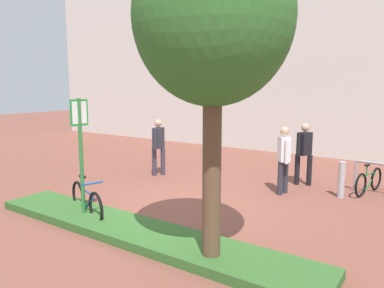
{
  "coord_description": "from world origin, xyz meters",
  "views": [
    {
      "loc": [
        4.84,
        -6.43,
        2.73
      ],
      "look_at": [
        -0.34,
        1.1,
        1.28
      ],
      "focal_mm": 34.55,
      "sensor_mm": 36.0,
      "label": 1
    }
  ],
  "objects_px": {
    "bike_at_sign": "(87,201)",
    "tree_sidewalk": "(213,20)",
    "person_suited_dark": "(304,150)",
    "person_suited_navy": "(158,144)",
    "bollard_steel": "(341,180)",
    "person_shirt_blue": "(284,156)",
    "parking_sign_post": "(80,142)"
  },
  "relations": [
    {
      "from": "bike_at_sign",
      "to": "tree_sidewalk",
      "type": "bearing_deg",
      "value": -5.27
    },
    {
      "from": "tree_sidewalk",
      "to": "person_suited_dark",
      "type": "xyz_separation_m",
      "value": [
        -0.32,
        5.38,
        -2.66
      ]
    },
    {
      "from": "person_suited_navy",
      "to": "bollard_steel",
      "type": "bearing_deg",
      "value": 8.22
    },
    {
      "from": "tree_sidewalk",
      "to": "person_shirt_blue",
      "type": "height_order",
      "value": "tree_sidewalk"
    },
    {
      "from": "bollard_steel",
      "to": "person_suited_dark",
      "type": "distance_m",
      "value": 1.42
    },
    {
      "from": "bike_at_sign",
      "to": "bollard_steel",
      "type": "distance_m",
      "value": 6.03
    },
    {
      "from": "tree_sidewalk",
      "to": "person_suited_navy",
      "type": "height_order",
      "value": "tree_sidewalk"
    },
    {
      "from": "tree_sidewalk",
      "to": "person_suited_dark",
      "type": "relative_size",
      "value": 2.86
    },
    {
      "from": "person_suited_navy",
      "to": "person_suited_dark",
      "type": "height_order",
      "value": "same"
    },
    {
      "from": "bollard_steel",
      "to": "person_shirt_blue",
      "type": "relative_size",
      "value": 0.52
    },
    {
      "from": "tree_sidewalk",
      "to": "bike_at_sign",
      "type": "bearing_deg",
      "value": 174.73
    },
    {
      "from": "tree_sidewalk",
      "to": "bike_at_sign",
      "type": "xyz_separation_m",
      "value": [
        -3.24,
        0.3,
        -3.29
      ]
    },
    {
      "from": "bike_at_sign",
      "to": "parking_sign_post",
      "type": "bearing_deg",
      "value": -59.7
    },
    {
      "from": "parking_sign_post",
      "to": "bike_at_sign",
      "type": "distance_m",
      "value": 1.29
    },
    {
      "from": "bike_at_sign",
      "to": "person_suited_navy",
      "type": "distance_m",
      "value": 3.91
    },
    {
      "from": "tree_sidewalk",
      "to": "parking_sign_post",
      "type": "relative_size",
      "value": 1.98
    },
    {
      "from": "person_suited_navy",
      "to": "person_suited_dark",
      "type": "bearing_deg",
      "value": 19.05
    },
    {
      "from": "bike_at_sign",
      "to": "person_suited_navy",
      "type": "bearing_deg",
      "value": 106.65
    },
    {
      "from": "parking_sign_post",
      "to": "bollard_steel",
      "type": "bearing_deg",
      "value": 49.12
    },
    {
      "from": "bike_at_sign",
      "to": "bollard_steel",
      "type": "relative_size",
      "value": 1.78
    },
    {
      "from": "bike_at_sign",
      "to": "person_suited_dark",
      "type": "xyz_separation_m",
      "value": [
        2.92,
        5.08,
        0.63
      ]
    },
    {
      "from": "bike_at_sign",
      "to": "person_shirt_blue",
      "type": "relative_size",
      "value": 0.93
    },
    {
      "from": "person_shirt_blue",
      "to": "person_suited_navy",
      "type": "height_order",
      "value": "same"
    },
    {
      "from": "bike_at_sign",
      "to": "person_suited_navy",
      "type": "height_order",
      "value": "person_suited_navy"
    },
    {
      "from": "parking_sign_post",
      "to": "person_suited_dark",
      "type": "relative_size",
      "value": 1.45
    },
    {
      "from": "bollard_steel",
      "to": "tree_sidewalk",
      "type": "bearing_deg",
      "value": -99.92
    },
    {
      "from": "bollard_steel",
      "to": "person_shirt_blue",
      "type": "height_order",
      "value": "person_shirt_blue"
    },
    {
      "from": "person_shirt_blue",
      "to": "person_suited_navy",
      "type": "xyz_separation_m",
      "value": [
        -3.87,
        -0.26,
        0.0
      ]
    },
    {
      "from": "person_shirt_blue",
      "to": "parking_sign_post",
      "type": "bearing_deg",
      "value": -123.06
    },
    {
      "from": "bollard_steel",
      "to": "person_suited_navy",
      "type": "relative_size",
      "value": 0.52
    },
    {
      "from": "parking_sign_post",
      "to": "bike_at_sign",
      "type": "relative_size",
      "value": 1.55
    },
    {
      "from": "parking_sign_post",
      "to": "bike_at_sign",
      "type": "xyz_separation_m",
      "value": [
        -0.09,
        0.16,
        -1.27
      ]
    }
  ]
}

